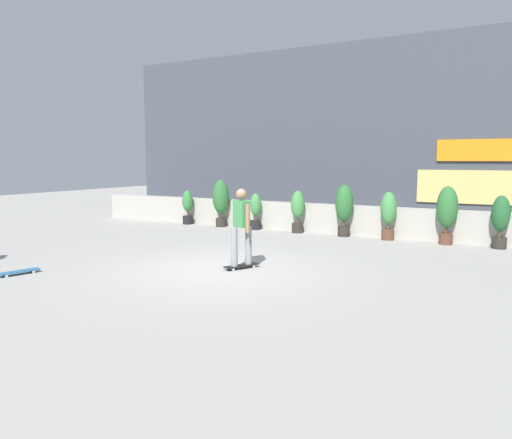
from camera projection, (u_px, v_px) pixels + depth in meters
ground_plane at (221, 269)px, 10.34m from camera, size 48.00×48.00×0.00m
planter_wall at (325, 218)px, 15.49m from camera, size 18.00×0.40×0.90m
building_backdrop at (365, 134)px, 18.62m from camera, size 20.00×2.08×6.50m
potted_plant_0 at (188, 206)px, 17.51m from camera, size 0.37×0.37×1.21m
potted_plant_1 at (221, 199)px, 16.79m from camera, size 0.57×0.57×1.61m
potted_plant_2 at (256, 211)px, 16.18m from camera, size 0.36×0.36×1.19m
potted_plant_3 at (298, 209)px, 15.43m from camera, size 0.43×0.43×1.33m
potted_plant_4 at (344, 206)px, 14.68m from camera, size 0.54×0.54×1.55m
potted_plant_5 at (388, 213)px, 14.05m from camera, size 0.46×0.46×1.38m
potted_plant_6 at (447, 210)px, 13.27m from camera, size 0.56×0.56×1.59m
potted_plant_7 at (501, 218)px, 12.66m from camera, size 0.46×0.46×1.39m
skater_far_left at (241, 225)px, 10.31m from camera, size 0.53×0.81×1.70m
skateboard_near_camera at (19, 272)px, 9.87m from camera, size 0.41×0.82×0.08m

